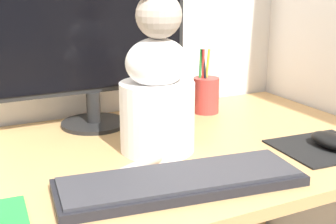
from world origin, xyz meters
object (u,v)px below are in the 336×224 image
object	(u,v)px
computer_mouse_right	(332,141)
pen_cup	(206,94)
monitor	(91,44)
keyboard	(182,181)
cat	(157,90)

from	to	relation	value
computer_mouse_right	pen_cup	size ratio (longest dim) A/B	0.62
pen_cup	monitor	bearing A→B (deg)	175.53
pen_cup	computer_mouse_right	bearing A→B (deg)	-75.39
pen_cup	keyboard	bearing A→B (deg)	-126.29
cat	monitor	bearing A→B (deg)	101.98
computer_mouse_right	pen_cup	world-z (taller)	pen_cup
computer_mouse_right	cat	bearing A→B (deg)	153.89
monitor	computer_mouse_right	bearing A→B (deg)	-43.89
keyboard	cat	size ratio (longest dim) A/B	1.27
keyboard	computer_mouse_right	bearing A→B (deg)	10.82
monitor	pen_cup	size ratio (longest dim) A/B	2.84
cat	computer_mouse_right	bearing A→B (deg)	-30.83
keyboard	pen_cup	bearing A→B (deg)	61.51
computer_mouse_right	pen_cup	distance (m)	0.39
keyboard	pen_cup	size ratio (longest dim) A/B	2.63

